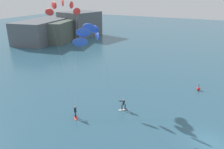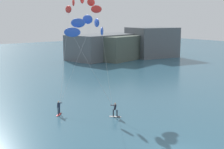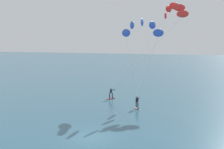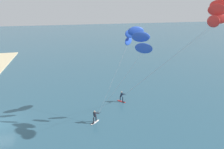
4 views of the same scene
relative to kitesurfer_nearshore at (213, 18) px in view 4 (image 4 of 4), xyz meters
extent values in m
plane|color=#2D566B|center=(-5.75, -23.34, -12.71)|extent=(240.00, 240.00, 0.00)
ellipsoid|color=red|center=(-8.09, -7.10, -12.67)|extent=(1.38, 1.24, 0.08)
cube|color=black|center=(-7.77, -6.84, -12.62)|extent=(0.40, 0.40, 0.02)
cylinder|color=#192338|center=(-8.25, -7.25, -12.24)|extent=(0.14, 0.14, 0.78)
cylinder|color=#192338|center=(-7.92, -6.96, -12.24)|extent=(0.14, 0.14, 0.78)
cube|color=#192338|center=(-8.09, -7.10, -11.55)|extent=(0.44, 0.44, 0.63)
sphere|color=tan|center=(-8.09, -7.10, -11.13)|extent=(0.20, 0.20, 0.20)
cylinder|color=black|center=(-7.67, -6.74, -11.40)|extent=(0.43, 0.39, 0.03)
cylinder|color=#192338|center=(-7.95, -6.84, -11.37)|extent=(0.35, 0.58, 0.15)
cylinder|color=#192338|center=(-7.81, -7.01, -11.37)|extent=(0.60, 0.29, 0.15)
ellipsoid|color=red|center=(1.73, -1.30, -0.18)|extent=(1.86, 0.44, 1.10)
ellipsoid|color=red|center=(1.21, -0.71, 0.82)|extent=(1.84, 0.90, 1.10)
ellipsoid|color=red|center=(0.33, 0.29, 1.20)|extent=(1.59, 1.45, 1.10)
ellipsoid|color=red|center=(-0.55, 1.29, 0.82)|extent=(1.10, 1.79, 1.10)
ellipsoid|color=red|center=(-1.06, 1.88, -0.18)|extent=(0.44, 1.86, 1.10)
cylinder|color=#B2B2B7|center=(-2.97, -4.02, -5.94)|extent=(9.42, 5.46, 10.94)
cylinder|color=#B2B2B7|center=(-4.37, -2.43, -5.94)|extent=(6.63, 8.64, 10.94)
ellipsoid|color=white|center=(-3.41, -11.91, -12.67)|extent=(1.21, 1.40, 0.08)
cube|color=black|center=(-3.16, -12.23, -12.62)|extent=(0.40, 0.40, 0.02)
cylinder|color=black|center=(-3.55, -11.73, -12.24)|extent=(0.14, 0.14, 0.78)
cylinder|color=black|center=(-3.28, -12.08, -12.24)|extent=(0.14, 0.14, 0.78)
cube|color=black|center=(-3.41, -11.91, -11.55)|extent=(0.43, 0.44, 0.63)
sphere|color=tan|center=(-3.41, -11.91, -11.13)|extent=(0.20, 0.20, 0.20)
cylinder|color=black|center=(-3.44, -11.36, -11.40)|extent=(0.06, 0.55, 0.03)
cylinder|color=black|center=(-3.54, -11.64, -11.37)|extent=(0.33, 0.58, 0.15)
cylinder|color=black|center=(-3.32, -11.63, -11.37)|extent=(0.28, 0.60, 0.15)
ellipsoid|color=blue|center=(-1.38, -6.76, -3.08)|extent=(1.56, 1.67, 1.10)
ellipsoid|color=blue|center=(-2.22, -6.80, -2.02)|extent=(0.97, 1.96, 1.10)
ellipsoid|color=blue|center=(-3.64, -6.86, -1.60)|extent=(0.41, 1.98, 1.10)
ellipsoid|color=blue|center=(-5.07, -6.93, -2.02)|extent=(1.13, 1.92, 1.10)
ellipsoid|color=blue|center=(-5.91, -6.96, -3.08)|extent=(1.67, 1.56, 1.10)
cylinder|color=#B2B2B7|center=(-2.41, -9.06, -7.39)|extent=(2.08, 4.62, 8.03)
cylinder|color=#B2B2B7|center=(-4.67, -9.16, -7.39)|extent=(2.49, 4.41, 8.03)
camera|label=1|loc=(-28.75, -22.71, 2.90)|focal=35.87mm
camera|label=2|loc=(-25.06, -38.28, -1.42)|focal=49.33mm
camera|label=3|loc=(2.45, -47.94, -3.38)|focal=46.83mm
camera|label=4|loc=(18.12, -14.87, 1.43)|focal=32.16mm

